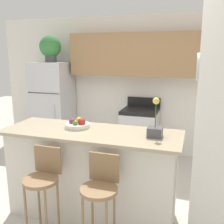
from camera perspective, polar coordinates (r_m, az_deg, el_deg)
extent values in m
plane|color=beige|center=(3.37, -4.30, -21.09)|extent=(14.00, 14.00, 0.00)
cube|color=white|center=(4.97, 5.18, 5.74)|extent=(5.60, 0.06, 2.55)
cube|color=#9E754C|center=(4.70, 7.75, 12.29)|extent=(2.82, 0.32, 0.75)
cube|color=white|center=(4.74, 6.90, 9.59)|extent=(0.68, 0.28, 0.12)
cube|color=white|center=(2.66, 21.61, -1.22)|extent=(0.36, 0.32, 2.55)
cylinder|color=silver|center=(2.58, 18.18, 9.36)|extent=(0.02, 0.25, 0.25)
cylinder|color=white|center=(2.58, 18.04, 9.37)|extent=(0.01, 0.22, 0.22)
cube|color=silver|center=(3.12, -4.45, -13.51)|extent=(1.88, 0.59, 0.99)
cube|color=tan|center=(2.93, -4.62, -4.46)|extent=(2.00, 0.71, 0.04)
cube|color=silver|center=(5.32, -12.52, -1.68)|extent=(0.68, 0.65, 1.16)
cube|color=silver|center=(5.17, -12.97, 7.53)|extent=(0.68, 0.65, 0.55)
cube|color=#333333|center=(4.93, -14.75, 3.99)|extent=(0.65, 0.01, 0.01)
cylinder|color=#B2B2B7|center=(4.91, -12.31, -2.14)|extent=(0.02, 0.02, 0.64)
cube|color=silver|center=(4.76, 6.05, -5.09)|extent=(0.61, 0.64, 0.85)
cube|color=black|center=(4.64, 6.18, 0.27)|extent=(0.61, 0.64, 0.06)
cube|color=black|center=(4.91, 6.93, 2.25)|extent=(0.61, 0.04, 0.16)
cube|color=black|center=(4.44, 5.19, -5.79)|extent=(0.37, 0.01, 0.27)
cylinder|color=olive|center=(2.73, -15.28, -14.13)|extent=(0.35, 0.35, 0.03)
cube|color=olive|center=(2.78, -13.80, -10.00)|extent=(0.30, 0.02, 0.28)
cylinder|color=olive|center=(2.88, -18.18, -20.63)|extent=(0.02, 0.02, 0.64)
cylinder|color=olive|center=(2.77, -14.09, -21.84)|extent=(0.02, 0.02, 0.64)
cylinder|color=olive|center=(3.03, -15.56, -18.59)|extent=(0.02, 0.02, 0.64)
cylinder|color=olive|center=(2.93, -11.63, -19.60)|extent=(0.02, 0.02, 0.64)
cylinder|color=olive|center=(2.48, -2.90, -16.58)|extent=(0.35, 0.35, 0.03)
cube|color=olive|center=(2.53, -1.74, -11.93)|extent=(0.30, 0.02, 0.28)
cylinder|color=olive|center=(2.78, -4.27, -21.22)|extent=(0.02, 0.02, 0.64)
cylinder|color=olive|center=(2.72, 0.50, -22.09)|extent=(0.02, 0.02, 0.64)
cylinder|color=#4C4C51|center=(5.16, -13.16, 11.29)|extent=(0.21, 0.21, 0.13)
sphere|color=#387F3D|center=(5.16, -13.29, 13.70)|extent=(0.40, 0.40, 0.40)
cube|color=#4C4C51|center=(2.74, 9.33, -4.31)|extent=(0.15, 0.15, 0.10)
cylinder|color=#386633|center=(2.70, 9.47, -0.69)|extent=(0.01, 0.01, 0.25)
sphere|color=#DBCC4C|center=(2.67, 9.58, 2.41)|extent=(0.07, 0.07, 0.07)
cylinder|color=silver|center=(3.07, -7.56, -2.93)|extent=(0.29, 0.29, 0.05)
sphere|color=red|center=(3.02, -6.63, -2.13)|extent=(0.09, 0.09, 0.09)
sphere|color=gold|center=(3.11, -7.17, -1.75)|extent=(0.07, 0.07, 0.07)
sphere|color=#7A2D56|center=(3.08, -8.74, -2.01)|extent=(0.07, 0.07, 0.07)
sphere|color=#4C7F2D|center=(3.00, -8.04, -2.43)|extent=(0.06, 0.06, 0.06)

